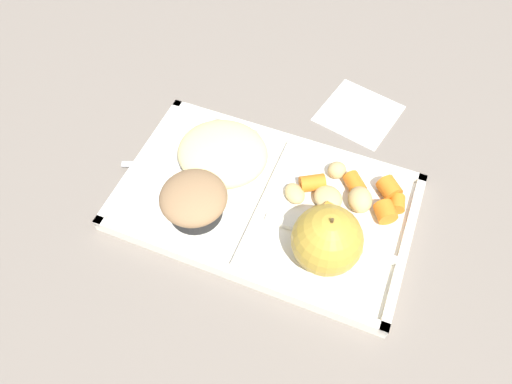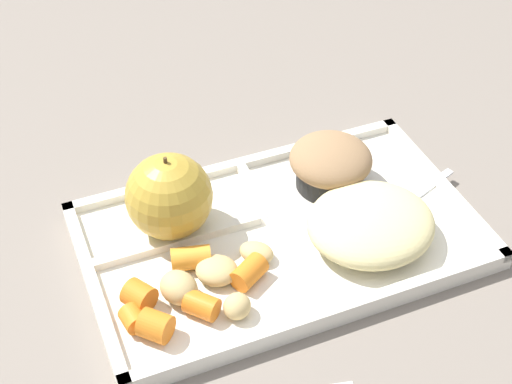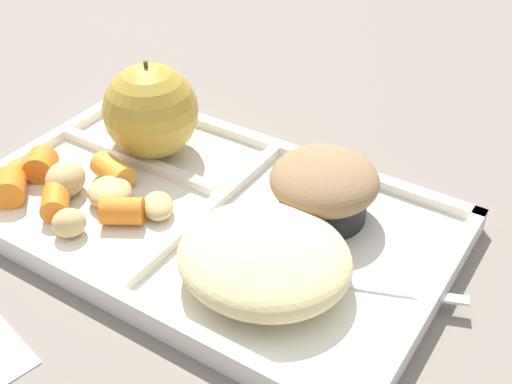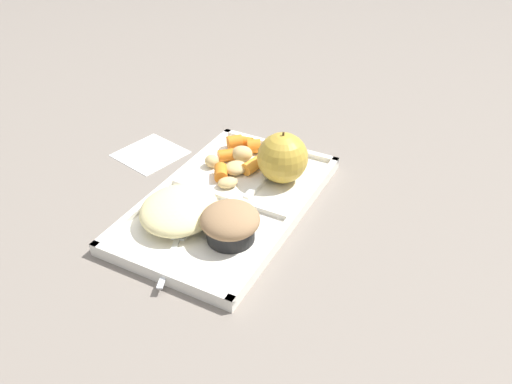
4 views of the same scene
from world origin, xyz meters
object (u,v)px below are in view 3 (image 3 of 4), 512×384
at_px(bran_muffin, 324,187).
at_px(plastic_fork, 341,282).
at_px(green_apple, 151,111).
at_px(lunch_tray, 207,218).

height_order(bran_muffin, plastic_fork, bran_muffin).
xyz_separation_m(green_apple, bran_muffin, (0.17, 0.00, -0.01)).
xyz_separation_m(lunch_tray, green_apple, (-0.09, 0.05, 0.05)).
height_order(green_apple, plastic_fork, green_apple).
bearing_deg(plastic_fork, lunch_tray, 173.97).
relative_size(lunch_tray, plastic_fork, 2.60).
bearing_deg(green_apple, lunch_tray, -27.28).
relative_size(green_apple, plastic_fork, 0.61).
xyz_separation_m(lunch_tray, plastic_fork, (0.13, -0.01, 0.01)).
relative_size(green_apple, bran_muffin, 1.05).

